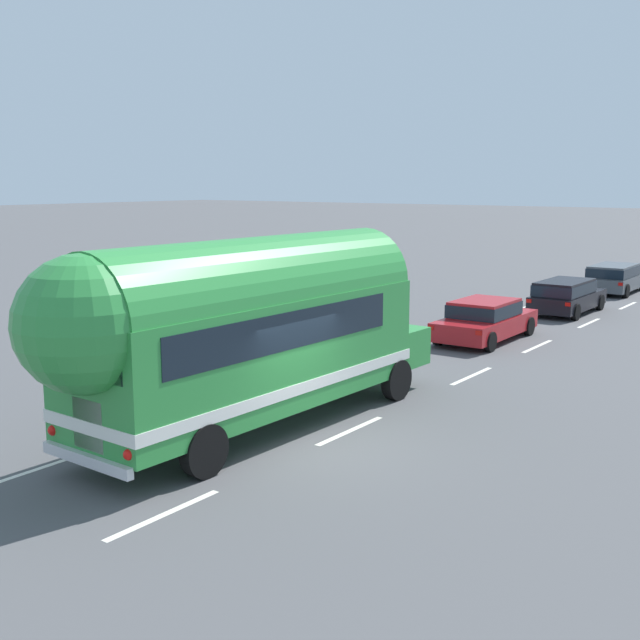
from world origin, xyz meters
name	(u,v)px	position (x,y,z in m)	size (l,w,h in m)	color
ground_plane	(317,446)	(0.00, 0.00, 0.00)	(300.00, 300.00, 0.00)	#4C4C4F
lane_markings	(479,334)	(-2.40, 12.83, 0.00)	(3.54, 80.00, 0.01)	silver
painted_bus	(242,326)	(-1.73, -0.26, 2.30)	(2.79, 11.02, 4.12)	#2D8C3D
car_lead	(485,318)	(-1.82, 11.95, 0.74)	(2.03, 4.75, 1.37)	#A5191E
car_second	(566,294)	(-1.46, 18.86, 0.78)	(1.89, 4.50, 1.37)	black
car_third	(615,277)	(-1.63, 26.12, 0.79)	(2.04, 4.59, 1.37)	#474C51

